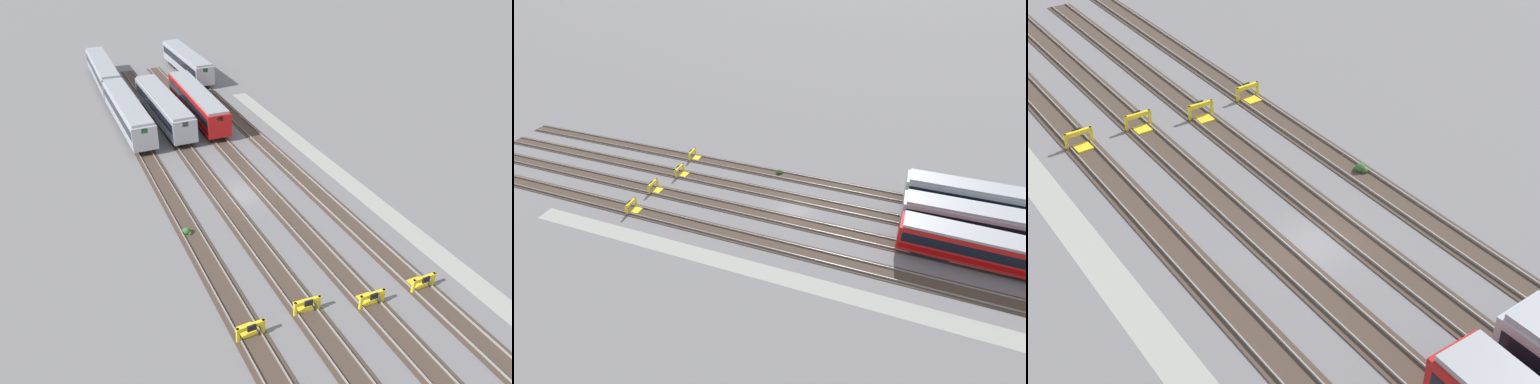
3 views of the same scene
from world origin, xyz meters
The scene contains 11 objects.
ground_plane centered at (0.00, 0.00, 0.00)m, with size 400.00×400.00×0.00m, color slate.
service_walkway centered at (0.00, -10.50, 0.00)m, with size 54.00×2.00×0.01m, color #9E9E93.
rail_track_nearest centered at (0.00, -6.56, 0.04)m, with size 90.00×2.23×0.21m.
rail_track_near_inner centered at (0.00, -2.19, 0.04)m, with size 90.00×2.24×0.21m.
rail_track_middle centered at (0.00, 2.19, 0.04)m, with size 90.00×2.24×0.21m.
rail_track_far_inner centered at (0.00, 6.56, 0.04)m, with size 90.00×2.23×0.21m.
bumper_stop_nearest_track centered at (-17.56, -6.56, 0.51)m, with size 1.36×2.01×1.22m.
bumper_stop_near_inner_track centered at (-17.50, -2.19, 0.51)m, with size 1.35×2.00×1.22m.
bumper_stop_middle_track centered at (-16.30, 2.18, 0.51)m, with size 1.36×2.01×1.22m.
bumper_stop_far_inner_track centered at (-16.83, 6.57, 0.51)m, with size 1.37×2.01×1.22m.
weed_clump centered at (-4.24, 6.88, 0.24)m, with size 0.92×0.70×0.64m.
Camera 3 is at (24.31, -19.40, 24.74)m, focal length 50.00 mm.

